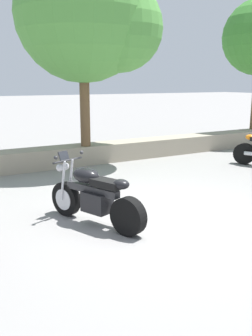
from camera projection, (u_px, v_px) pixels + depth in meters
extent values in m
plane|color=gray|center=(156.00, 217.00, 6.71)|extent=(120.00, 120.00, 0.00)
cube|color=gray|center=(62.00, 156.00, 10.71)|extent=(36.00, 0.80, 0.55)
cylinder|color=black|center=(66.00, 199.00, 6.73)|extent=(0.36, 0.63, 0.62)
cylinder|color=black|center=(128.00, 216.00, 5.84)|extent=(0.39, 0.64, 0.62)
cylinder|color=silver|center=(66.00, 199.00, 6.73)|extent=(0.29, 0.42, 0.38)
cube|color=black|center=(97.00, 202.00, 6.23)|extent=(0.47, 0.56, 0.34)
cube|color=#2D2D30|center=(92.00, 189.00, 6.25)|extent=(0.53, 1.08, 0.12)
ellipsoid|color=black|center=(86.00, 175.00, 6.29)|extent=(0.51, 0.61, 0.26)
cube|color=black|center=(107.00, 183.00, 6.01)|extent=(0.45, 0.62, 0.12)
ellipsoid|color=black|center=(121.00, 184.00, 5.81)|extent=(0.31, 0.34, 0.16)
cylinder|color=#2D2D30|center=(68.00, 160.00, 6.51)|extent=(0.63, 0.27, 0.04)
sphere|color=silver|center=(60.00, 168.00, 6.58)|extent=(0.13, 0.13, 0.13)
sphere|color=silver|center=(66.00, 166.00, 6.68)|extent=(0.13, 0.13, 0.13)
cube|color=#26282D|center=(64.00, 156.00, 6.56)|extent=(0.22, 0.16, 0.18)
cylinder|color=silver|center=(123.00, 208.00, 6.10)|extent=(0.24, 0.39, 0.11)
cylinder|color=silver|center=(63.00, 181.00, 6.55)|extent=(0.10, 0.17, 0.73)
cylinder|color=silver|center=(71.00, 179.00, 6.69)|extent=(0.10, 0.17, 0.73)
sphere|color=#2D2D30|center=(56.00, 158.00, 6.24)|extent=(0.07, 0.07, 0.07)
sphere|color=#2D2D30|center=(82.00, 152.00, 6.69)|extent=(0.07, 0.07, 0.07)
cylinder|color=black|center=(244.00, 154.00, 10.92)|extent=(0.44, 0.63, 0.62)
ellipsoid|color=orange|center=(250.00, 137.00, 10.73)|extent=(0.32, 0.35, 0.16)
cylinder|color=silver|center=(251.00, 154.00, 10.65)|extent=(0.27, 0.39, 0.11)
cylinder|color=brown|center=(85.00, 107.00, 10.55)|extent=(0.28, 0.28, 2.23)
sphere|color=#4C8E3D|center=(83.00, 14.00, 9.99)|extent=(3.65, 3.65, 3.65)
sphere|color=#4C8E3D|center=(119.00, 28.00, 10.01)|extent=(2.37, 2.37, 2.37)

